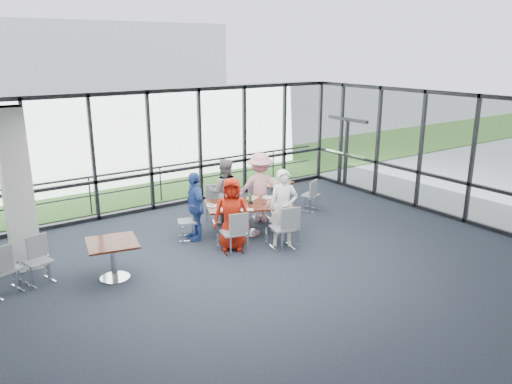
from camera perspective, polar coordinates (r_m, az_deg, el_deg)
floor at (r=9.80m, az=0.40°, el=-9.50°), size 12.00×10.00×0.02m
ceiling at (r=8.89m, az=0.44°, el=9.49°), size 12.00×10.00×0.04m
curtain_wall_back at (r=13.49m, az=-12.03°, el=4.54°), size 12.00×0.10×3.20m
curtain_wall_right at (r=13.51m, az=21.69°, el=3.76°), size 0.10×10.00×3.20m
exit_door at (r=15.93m, az=10.26°, el=4.36°), size 0.12×1.60×2.10m
structural_column at (r=10.64m, az=-25.63°, el=0.20°), size 0.50×0.50×3.20m
apron at (r=18.44m, az=-17.92°, el=2.01°), size 80.00×70.00×0.02m
grass_strip at (r=16.58m, az=-15.83°, el=0.77°), size 80.00×5.00×0.01m
hangar_main at (r=40.26m, az=-22.53°, el=13.19°), size 24.00×10.00×6.00m
guard_rail at (r=14.28m, az=-12.73°, el=0.59°), size 12.00×0.06×0.06m
main_table at (r=11.64m, az=-0.85°, el=-1.89°), size 2.23×1.75×0.75m
side_table_left at (r=9.76m, az=-16.08°, el=-6.10°), size 1.07×1.07×0.75m
side_table_right at (r=13.46m, az=1.94°, el=0.62°), size 1.03×1.03×0.75m
diner_near_left at (r=10.74m, az=-2.78°, el=-2.52°), size 0.93×0.86×1.59m
diner_near_right at (r=10.93m, az=3.15°, el=-1.85°), size 0.78×0.73×1.72m
diner_far_left at (r=12.24m, az=-3.59°, el=-0.01°), size 0.95×0.87×1.66m
diner_far_right at (r=12.42m, az=0.49°, el=0.50°), size 1.27×1.14×1.76m
diner_end at (r=11.38m, az=-6.99°, el=-1.59°), size 0.64×0.99×1.58m
chair_main_nl at (r=10.65m, az=-2.73°, el=-4.67°), size 0.53×0.53×0.90m
chair_main_nr at (r=10.85m, az=3.05°, el=-4.14°), size 0.57×0.57×0.95m
chair_main_fl at (r=12.45m, az=-3.97°, el=-1.47°), size 0.60×0.60×0.94m
chair_main_fr at (r=12.73m, az=0.64°, el=-1.25°), size 0.53×0.53×0.86m
chair_main_end at (r=11.49m, az=-7.86°, el=-3.35°), size 0.54×0.54×0.85m
chair_spare_la at (r=9.96m, az=-26.83°, el=-7.87°), size 0.58×0.58×0.95m
chair_spare_lb at (r=10.14m, az=-23.64°, el=-7.30°), size 0.52×0.52×0.86m
chair_spare_r at (r=13.47m, az=6.26°, el=-0.37°), size 0.54×0.54×0.85m
plate_nl at (r=11.20m, az=-3.51°, el=-1.95°), size 0.28×0.28×0.01m
plate_nr at (r=11.45m, az=2.31°, el=-1.53°), size 0.24×0.24×0.01m
plate_fl at (r=11.81m, az=-3.37°, el=-1.00°), size 0.27×0.27×0.01m
plate_fr at (r=12.02m, az=1.24°, el=-0.66°), size 0.24×0.24×0.01m
plate_end at (r=11.44m, az=-5.09°, el=-1.60°), size 0.24×0.24×0.01m
tumbler_a at (r=11.25m, az=-1.74°, el=-1.54°), size 0.06×0.06×0.13m
tumbler_b at (r=11.51m, az=0.90°, el=-1.10°), size 0.07×0.07×0.14m
tumbler_c at (r=11.77m, az=-0.84°, el=-0.72°), size 0.07×0.07×0.13m
tumbler_d at (r=11.33m, az=-4.37°, el=-1.47°), size 0.06×0.06×0.13m
menu_a at (r=11.15m, az=-1.03°, el=-2.04°), size 0.35×0.32×0.00m
menu_b at (r=11.48m, az=3.33°, el=-1.52°), size 0.36×0.37×0.00m
menu_c at (r=12.04m, az=-0.37°, el=-0.66°), size 0.38×0.33×0.00m
condiment_caddy at (r=11.60m, az=-0.61°, el=-1.21°), size 0.10×0.07×0.04m
ketchup_bottle at (r=11.64m, az=-0.63°, el=-0.79°), size 0.06×0.06×0.18m
green_bottle at (r=11.61m, az=-0.72°, el=-0.80°), size 0.05×0.05×0.20m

